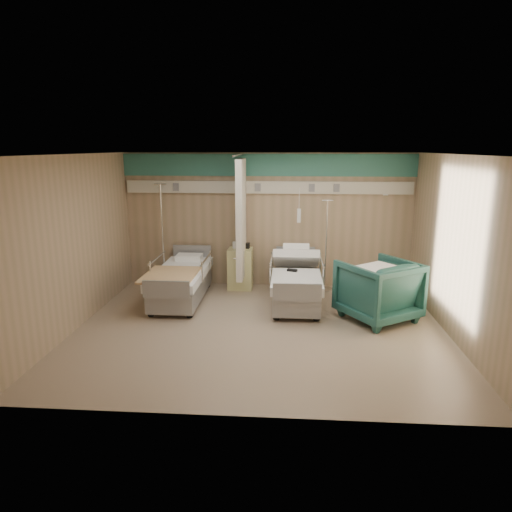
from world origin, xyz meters
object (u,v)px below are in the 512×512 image
at_px(bed_right, 296,288).
at_px(bedside_cabinet, 240,269).
at_px(iv_stand_right, 325,272).
at_px(visitor_armchair, 378,290).
at_px(bed_left, 181,285).
at_px(iv_stand_left, 164,265).

height_order(bed_right, bedside_cabinet, bedside_cabinet).
height_order(bedside_cabinet, iv_stand_right, iv_stand_right).
bearing_deg(visitor_armchair, bed_left, -44.12).
relative_size(bed_right, visitor_armchair, 1.88).
bearing_deg(visitor_armchair, iv_stand_right, -97.47).
relative_size(bed_left, bedside_cabinet, 2.54).
bearing_deg(bedside_cabinet, bed_right, -38.05).
bearing_deg(iv_stand_right, visitor_armchair, -64.42).
height_order(bedside_cabinet, iv_stand_left, iv_stand_left).
bearing_deg(bed_left, visitor_armchair, -11.06).
distance_m(bed_right, iv_stand_right, 1.10).
bearing_deg(bed_left, bed_right, 0.00).
relative_size(bedside_cabinet, iv_stand_left, 0.39).
xyz_separation_m(bed_right, visitor_armchair, (1.39, -0.70, 0.21)).
bearing_deg(bed_left, iv_stand_left, 121.55).
bearing_deg(bed_right, bed_left, 180.00).
relative_size(bedside_cabinet, iv_stand_right, 0.45).
bearing_deg(bedside_cabinet, visitor_armchair, -32.25).
bearing_deg(iv_stand_left, bedside_cabinet, -2.77).
bearing_deg(bed_right, iv_stand_left, 160.72).
bearing_deg(visitor_armchair, bed_right, -59.87).
bearing_deg(bedside_cabinet, iv_stand_right, 0.47).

